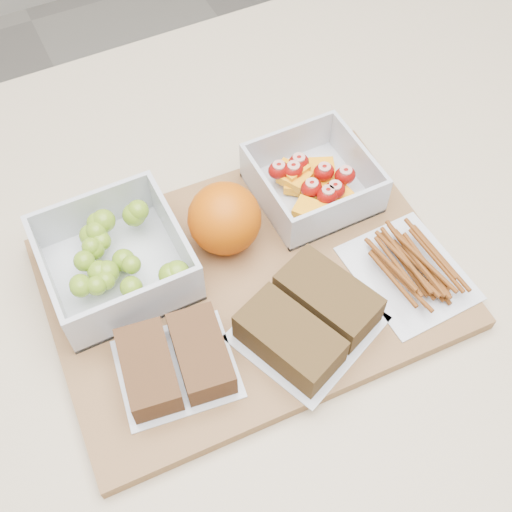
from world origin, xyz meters
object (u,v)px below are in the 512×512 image
object	(u,v)px
fruit_container	(312,182)
orange	(224,219)
sandwich_bag_left	(175,362)
pretzel_bag	(410,266)
sandwich_bag_center	(309,319)
cutting_board	(250,283)
grape_container	(116,259)

from	to	relation	value
fruit_container	orange	xyz separation A→B (m)	(-0.12, -0.02, 0.02)
sandwich_bag_left	pretzel_bag	xyz separation A→B (m)	(0.27, -0.01, -0.00)
sandwich_bag_center	orange	bearing A→B (deg)	101.31
cutting_board	grape_container	distance (m)	0.15
sandwich_bag_center	pretzel_bag	xyz separation A→B (m)	(0.13, 0.01, -0.01)
sandwich_bag_left	pretzel_bag	size ratio (longest dim) A/B	0.94
orange	sandwich_bag_left	distance (m)	0.16
grape_container	cutting_board	bearing A→B (deg)	-30.17
fruit_container	sandwich_bag_left	xyz separation A→B (m)	(-0.23, -0.14, -0.00)
grape_container	pretzel_bag	xyz separation A→B (m)	(0.28, -0.14, -0.01)
orange	pretzel_bag	world-z (taller)	orange
fruit_container	sandwich_bag_center	distance (m)	0.18
fruit_container	sandwich_bag_left	world-z (taller)	fruit_container
grape_container	sandwich_bag_left	xyz separation A→B (m)	(0.01, -0.13, -0.01)
cutting_board	pretzel_bag	distance (m)	0.17
grape_container	fruit_container	bearing A→B (deg)	0.83
sandwich_bag_center	pretzel_bag	world-z (taller)	sandwich_bag_center
orange	pretzel_bag	size ratio (longest dim) A/B	0.60
orange	sandwich_bag_left	world-z (taller)	orange
sandwich_bag_center	cutting_board	bearing A→B (deg)	108.09
cutting_board	sandwich_bag_center	bearing A→B (deg)	-69.41
grape_container	fruit_container	distance (m)	0.24
grape_container	sandwich_bag_left	size ratio (longest dim) A/B	1.14
sandwich_bag_center	pretzel_bag	bearing A→B (deg)	4.08
fruit_container	sandwich_bag_center	size ratio (longest dim) A/B	0.75
grape_container	sandwich_bag_center	world-z (taller)	grape_container
sandwich_bag_left	sandwich_bag_center	bearing A→B (deg)	-7.53
orange	pretzel_bag	distance (m)	0.20
grape_container	orange	xyz separation A→B (m)	(0.12, -0.01, 0.01)
orange	pretzel_bag	xyz separation A→B (m)	(0.16, -0.13, -0.03)
cutting_board	pretzel_bag	size ratio (longest dim) A/B	3.15
grape_container	sandwich_bag_center	size ratio (longest dim) A/B	0.85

